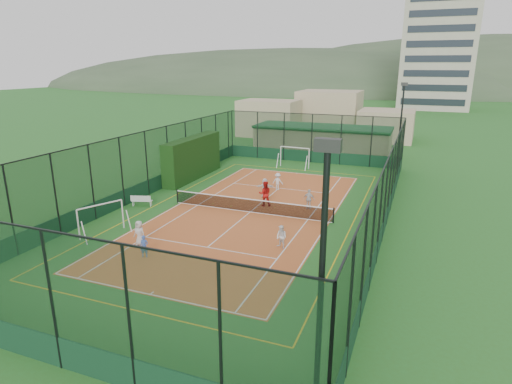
{
  "coord_description": "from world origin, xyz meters",
  "views": [
    {
      "loc": [
        10.51,
        -25.93,
        9.82
      ],
      "look_at": [
        0.06,
        0.96,
        1.2
      ],
      "focal_mm": 30.0,
      "sensor_mm": 36.0,
      "label": 1
    }
  ],
  "objects_px": {
    "clubhouse": "(322,140)",
    "child_far_right": "(309,199)",
    "apartment_tower": "(439,40)",
    "child_near_left": "(139,233)",
    "child_near_mid": "(144,246)",
    "floodlight_ne": "(400,127)",
    "child_far_left": "(278,181)",
    "white_bench": "(142,200)",
    "futsal_goal_near": "(101,219)",
    "coach": "(265,194)",
    "child_near_right": "(281,237)",
    "futsal_goal_far": "(295,157)",
    "child_far_back": "(265,187)",
    "floodlight_se": "(320,303)"
  },
  "relations": [
    {
      "from": "clubhouse",
      "to": "child_far_right",
      "type": "distance_m",
      "value": 20.17
    },
    {
      "from": "clubhouse",
      "to": "apartment_tower",
      "type": "distance_m",
      "value": 62.64
    },
    {
      "from": "child_near_left",
      "to": "child_near_mid",
      "type": "distance_m",
      "value": 1.69
    },
    {
      "from": "floodlight_ne",
      "to": "child_far_left",
      "type": "distance_m",
      "value": 14.09
    },
    {
      "from": "white_bench",
      "to": "child_near_left",
      "type": "xyz_separation_m",
      "value": [
        4.09,
        -5.93,
        0.31
      ]
    },
    {
      "from": "child_near_left",
      "to": "futsal_goal_near",
      "type": "bearing_deg",
      "value": 173.02
    },
    {
      "from": "apartment_tower",
      "to": "coach",
      "type": "height_order",
      "value": "apartment_tower"
    },
    {
      "from": "child_near_mid",
      "to": "child_near_right",
      "type": "bearing_deg",
      "value": 10.77
    },
    {
      "from": "futsal_goal_far",
      "to": "child_far_left",
      "type": "relative_size",
      "value": 2.2
    },
    {
      "from": "child_near_mid",
      "to": "child_far_right",
      "type": "relative_size",
      "value": 0.84
    },
    {
      "from": "floodlight_ne",
      "to": "futsal_goal_near",
      "type": "xyz_separation_m",
      "value": [
        -15.44,
        -23.48,
        -3.2
      ]
    },
    {
      "from": "child_far_left",
      "to": "child_far_back",
      "type": "xyz_separation_m",
      "value": [
        -0.33,
        -2.19,
        0.03
      ]
    },
    {
      "from": "apartment_tower",
      "to": "child_far_left",
      "type": "distance_m",
      "value": 78.29
    },
    {
      "from": "futsal_goal_near",
      "to": "coach",
      "type": "height_order",
      "value": "futsal_goal_near"
    },
    {
      "from": "floodlight_ne",
      "to": "coach",
      "type": "xyz_separation_m",
      "value": [
        -8.13,
        -14.91,
        -3.2
      ]
    },
    {
      "from": "clubhouse",
      "to": "futsal_goal_near",
      "type": "xyz_separation_m",
      "value": [
        -6.84,
        -28.88,
        -0.65
      ]
    },
    {
      "from": "floodlight_ne",
      "to": "futsal_goal_far",
      "type": "xyz_separation_m",
      "value": [
        -9.56,
        -2.45,
        -3.13
      ]
    },
    {
      "from": "child_near_mid",
      "to": "coach",
      "type": "height_order",
      "value": "coach"
    },
    {
      "from": "apartment_tower",
      "to": "white_bench",
      "type": "height_order",
      "value": "apartment_tower"
    },
    {
      "from": "child_near_mid",
      "to": "coach",
      "type": "distance_m",
      "value": 10.81
    },
    {
      "from": "clubhouse",
      "to": "child_far_back",
      "type": "relative_size",
      "value": 10.38
    },
    {
      "from": "floodlight_ne",
      "to": "futsal_goal_far",
      "type": "distance_m",
      "value": 10.35
    },
    {
      "from": "futsal_goal_far",
      "to": "child_far_back",
      "type": "distance_m",
      "value": 10.41
    },
    {
      "from": "floodlight_ne",
      "to": "child_near_left",
      "type": "height_order",
      "value": "floodlight_ne"
    },
    {
      "from": "coach",
      "to": "child_near_mid",
      "type": "bearing_deg",
      "value": 53.18
    },
    {
      "from": "apartment_tower",
      "to": "futsal_goal_near",
      "type": "distance_m",
      "value": 91.93
    },
    {
      "from": "white_bench",
      "to": "futsal_goal_far",
      "type": "distance_m",
      "value": 17.13
    },
    {
      "from": "child_near_right",
      "to": "clubhouse",
      "type": "bearing_deg",
      "value": 122.09
    },
    {
      "from": "floodlight_se",
      "to": "clubhouse",
      "type": "distance_m",
      "value": 39.63
    },
    {
      "from": "futsal_goal_near",
      "to": "child_near_mid",
      "type": "bearing_deg",
      "value": -88.08
    },
    {
      "from": "floodlight_se",
      "to": "child_near_mid",
      "type": "height_order",
      "value": "floodlight_se"
    },
    {
      "from": "apartment_tower",
      "to": "futsal_goal_far",
      "type": "height_order",
      "value": "apartment_tower"
    },
    {
      "from": "child_near_right",
      "to": "child_far_back",
      "type": "bearing_deg",
      "value": 139.47
    },
    {
      "from": "apartment_tower",
      "to": "child_near_mid",
      "type": "bearing_deg",
      "value": -99.11
    },
    {
      "from": "floodlight_ne",
      "to": "futsal_goal_near",
      "type": "relative_size",
      "value": 2.88
    },
    {
      "from": "futsal_goal_far",
      "to": "coach",
      "type": "height_order",
      "value": "futsal_goal_far"
    },
    {
      "from": "futsal_goal_far",
      "to": "child_near_left",
      "type": "height_order",
      "value": "futsal_goal_far"
    },
    {
      "from": "futsal_goal_far",
      "to": "child_near_mid",
      "type": "bearing_deg",
      "value": -89.53
    },
    {
      "from": "coach",
      "to": "clubhouse",
      "type": "bearing_deg",
      "value": -109.38
    },
    {
      "from": "child_near_mid",
      "to": "child_near_right",
      "type": "relative_size",
      "value": 0.91
    },
    {
      "from": "child_near_right",
      "to": "child_far_back",
      "type": "relative_size",
      "value": 0.9
    },
    {
      "from": "floodlight_se",
      "to": "floodlight_ne",
      "type": "relative_size",
      "value": 1.0
    },
    {
      "from": "floodlight_ne",
      "to": "child_near_left",
      "type": "relative_size",
      "value": 5.72
    },
    {
      "from": "floodlight_ne",
      "to": "child_far_left",
      "type": "bearing_deg",
      "value": -128.86
    },
    {
      "from": "clubhouse",
      "to": "futsal_goal_near",
      "type": "bearing_deg",
      "value": -103.33
    },
    {
      "from": "child_near_right",
      "to": "coach",
      "type": "distance_m",
      "value": 7.48
    },
    {
      "from": "floodlight_se",
      "to": "white_bench",
      "type": "height_order",
      "value": "floodlight_se"
    },
    {
      "from": "child_near_mid",
      "to": "child_near_right",
      "type": "distance_m",
      "value": 7.41
    },
    {
      "from": "coach",
      "to": "floodlight_se",
      "type": "bearing_deg",
      "value": 93.28
    },
    {
      "from": "futsal_goal_near",
      "to": "child_far_left",
      "type": "distance_m",
      "value": 14.56
    }
  ]
}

